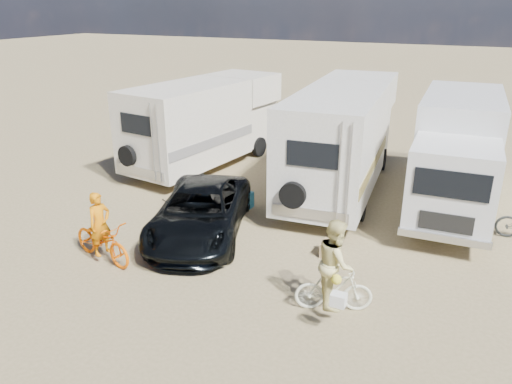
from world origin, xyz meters
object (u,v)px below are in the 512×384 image
at_px(bike_man, 102,241).
at_px(rider_man, 101,231).
at_px(bike_woman, 334,290).
at_px(crate, 330,249).
at_px(dark_suv, 200,212).
at_px(rv_left, 205,124).
at_px(cooler, 242,200).
at_px(rv_main, 343,139).
at_px(box_truck, 456,155).
at_px(rider_woman, 335,271).

xyz_separation_m(bike_man, rider_man, (0.00, 0.00, 0.27)).
relative_size(bike_woman, crate, 3.47).
bearing_deg(dark_suv, rv_left, 100.44).
bearing_deg(crate, rv_left, 142.54).
relative_size(cooler, crate, 1.34).
bearing_deg(bike_woman, crate, -3.05).
bearing_deg(rider_man, rv_main, -14.69).
xyz_separation_m(rv_main, crate, (1.15, -4.74, -1.50)).
bearing_deg(cooler, rv_left, 136.66).
distance_m(rv_left, box_truck, 8.86).
distance_m(rider_woman, crate, 2.42).
bearing_deg(dark_suv, box_truck, 21.26).
height_order(bike_man, crate, bike_man).
relative_size(box_truck, rider_man, 4.58).
relative_size(rv_left, rider_woman, 3.74).
bearing_deg(box_truck, rider_woman, -105.73).
distance_m(rv_left, bike_man, 7.79).
relative_size(rv_left, bike_man, 3.46).
xyz_separation_m(dark_suv, bike_woman, (4.24, -1.85, -0.20)).
height_order(dark_suv, crate, dark_suv).
height_order(bike_man, bike_woman, bike_man).
height_order(rider_man, cooler, rider_man).
bearing_deg(rv_left, crate, -29.73).
bearing_deg(rv_left, dark_suv, -52.85).
bearing_deg(crate, rider_man, -152.46).
bearing_deg(rv_left, cooler, -37.47).
xyz_separation_m(rider_man, rider_woman, (5.64, 0.37, 0.12)).
relative_size(bike_man, cooler, 3.25).
relative_size(rv_main, cooler, 13.36).
distance_m(rv_left, dark_suv, 6.19).
relative_size(box_truck, dark_suv, 1.49).
distance_m(rv_left, crate, 8.33).
distance_m(rv_left, rider_man, 7.76).
height_order(box_truck, bike_man, box_truck).
distance_m(rv_main, rider_man, 8.26).
bearing_deg(rv_main, rider_man, -122.16).
bearing_deg(bike_woman, rider_woman, -0.00).
xyz_separation_m(rv_main, rv_left, (-5.37, 0.26, -0.10)).
relative_size(bike_woman, rider_woman, 0.86).
distance_m(box_truck, cooler, 6.50).
relative_size(bike_man, rider_woman, 1.08).
bearing_deg(rv_left, rider_woman, -37.02).
bearing_deg(cooler, bike_woman, -42.54).
relative_size(rv_main, rider_man, 5.16).
bearing_deg(rider_man, box_truck, -32.72).
relative_size(box_truck, cooler, 11.84).
height_order(rv_main, rv_left, rv_main).
bearing_deg(bike_man, cooler, -6.90).
bearing_deg(box_truck, dark_suv, -142.16).
height_order(rider_man, crate, rider_man).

